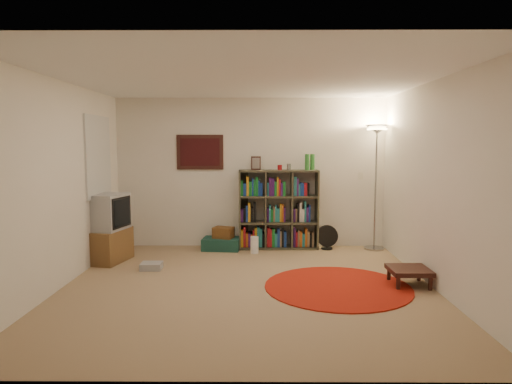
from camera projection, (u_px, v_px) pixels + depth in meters
room at (243, 184)px, 5.49m from camera, size 4.54×4.54×2.54m
bookshelf at (277, 210)px, 7.59m from camera, size 1.32×0.40×1.57m
floor_lamp at (377, 146)px, 7.37m from camera, size 0.47×0.47×2.05m
floor_fan at (327, 237)px, 7.51m from camera, size 0.36×0.20×0.40m
tv_stand at (107, 229)px, 6.72m from camera, size 0.62×0.78×1.01m
dvd_box at (152, 266)px, 6.33m from camera, size 0.29×0.24×0.10m
suitcase at (221, 244)px, 7.51m from camera, size 0.64×0.44×0.19m
wicker_basket at (223, 233)px, 7.50m from camera, size 0.37×0.32×0.18m
duffel_bag at (254, 240)px, 7.70m from camera, size 0.40×0.35×0.26m
paper_towel at (255, 245)px, 7.27m from camera, size 0.16×0.16×0.27m
red_rug at (338, 287)px, 5.54m from camera, size 1.77×1.77×0.02m
side_table at (409, 271)px, 5.60m from camera, size 0.48×0.48×0.22m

